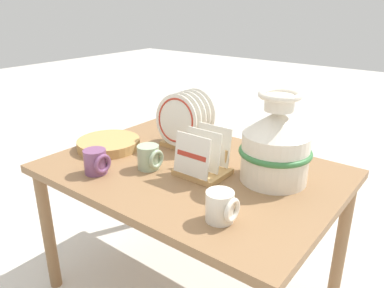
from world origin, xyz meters
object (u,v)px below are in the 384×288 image
object	(u,v)px
ceramic_vase	(276,144)
mug_cream_glaze	(221,207)
dish_rack_round_plates	(184,123)
mug_sage_glaze	(149,157)
dish_rack_square_plates	(203,162)
mug_plum_glaze	(96,162)
wicker_charger_stack	(109,144)

from	to	relation	value
ceramic_vase	mug_cream_glaze	size ratio (longest dim) A/B	3.50
dish_rack_round_plates	mug_sage_glaze	size ratio (longest dim) A/B	2.63
dish_rack_square_plates	mug_cream_glaze	distance (m)	0.35
dish_rack_square_plates	mug_plum_glaze	size ratio (longest dim) A/B	1.95
dish_rack_round_plates	wicker_charger_stack	world-z (taller)	dish_rack_round_plates
wicker_charger_stack	ceramic_vase	bearing A→B (deg)	12.54
mug_plum_glaze	wicker_charger_stack	bearing A→B (deg)	129.53
ceramic_vase	wicker_charger_stack	distance (m)	0.82
wicker_charger_stack	mug_cream_glaze	world-z (taller)	mug_cream_glaze
ceramic_vase	mug_plum_glaze	xyz separation A→B (m)	(-0.61, -0.39, -0.10)
wicker_charger_stack	mug_sage_glaze	distance (m)	0.33
mug_sage_glaze	mug_plum_glaze	xyz separation A→B (m)	(-0.14, -0.17, 0.00)
dish_rack_round_plates	mug_plum_glaze	size ratio (longest dim) A/B	2.63
ceramic_vase	dish_rack_round_plates	world-z (taller)	ceramic_vase
mug_plum_glaze	dish_rack_square_plates	bearing A→B (deg)	36.56
ceramic_vase	mug_cream_glaze	bearing A→B (deg)	-90.17
dish_rack_square_plates	mug_sage_glaze	bearing A→B (deg)	-156.05
mug_sage_glaze	ceramic_vase	bearing A→B (deg)	25.61
mug_sage_glaze	mug_cream_glaze	bearing A→B (deg)	-18.03
ceramic_vase	mug_sage_glaze	distance (m)	0.53
dish_rack_round_plates	mug_cream_glaze	size ratio (longest dim) A/B	2.63
ceramic_vase	dish_rack_square_plates	world-z (taller)	ceramic_vase
mug_cream_glaze	mug_sage_glaze	bearing A→B (deg)	161.97
wicker_charger_stack	mug_cream_glaze	bearing A→B (deg)	-14.32
wicker_charger_stack	mug_cream_glaze	xyz separation A→B (m)	(0.79, -0.20, 0.03)
dish_rack_round_plates	mug_plum_glaze	xyz separation A→B (m)	(-0.09, -0.47, -0.07)
wicker_charger_stack	mug_plum_glaze	xyz separation A→B (m)	(0.18, -0.22, 0.03)
dish_rack_round_plates	mug_plum_glaze	distance (m)	0.48
dish_rack_square_plates	wicker_charger_stack	bearing A→B (deg)	-175.09
ceramic_vase	mug_cream_glaze	xyz separation A→B (m)	(-0.00, -0.38, -0.10)
ceramic_vase	dish_rack_round_plates	size ratio (longest dim) A/B	1.33
dish_rack_round_plates	mug_plum_glaze	bearing A→B (deg)	-101.15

